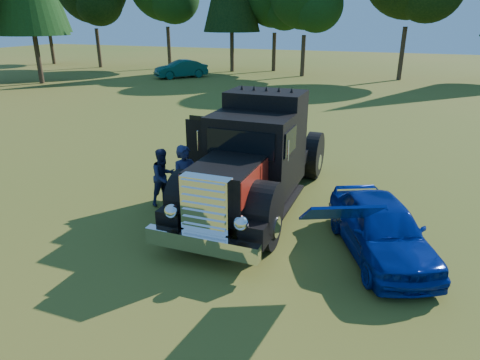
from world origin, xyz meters
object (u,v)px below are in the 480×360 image
at_px(spectator_near, 186,182).
at_px(spectator_far, 164,177).
at_px(hotrod_coupe, 381,228).
at_px(diamond_t_truck, 255,161).
at_px(distant_teal_car, 181,69).

height_order(spectator_near, spectator_far, spectator_near).
distance_m(hotrod_coupe, spectator_near, 4.78).
xyz_separation_m(hotrod_coupe, spectator_far, (-5.73, 0.72, 0.14)).
height_order(diamond_t_truck, distant_teal_car, diamond_t_truck).
distance_m(diamond_t_truck, hotrod_coupe, 3.73).
bearing_deg(diamond_t_truck, distant_teal_car, 122.43).
bearing_deg(spectator_near, distant_teal_car, 62.70).
distance_m(hotrod_coupe, spectator_far, 5.77).
height_order(hotrod_coupe, distant_teal_car, hotrod_coupe).
relative_size(hotrod_coupe, spectator_far, 2.69).
distance_m(diamond_t_truck, distant_teal_car, 26.98).
distance_m(diamond_t_truck, spectator_far, 2.52).
bearing_deg(hotrod_coupe, distant_teal_car, 126.34).
bearing_deg(spectator_far, diamond_t_truck, -46.27).
bearing_deg(hotrod_coupe, spectator_near, 177.77).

